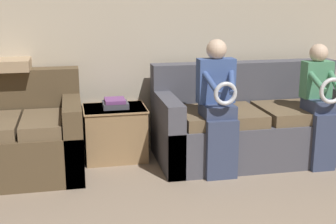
# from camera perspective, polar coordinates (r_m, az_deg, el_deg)

# --- Properties ---
(wall_back) EXTENTS (6.69, 0.06, 2.55)m
(wall_back) POSITION_cam_1_polar(r_m,az_deg,el_deg) (4.78, -0.80, 10.60)
(wall_back) COLOR beige
(wall_back) RESTS_ON ground_plane
(couch_main) EXTENTS (1.92, 0.87, 0.91)m
(couch_main) POSITION_cam_1_polar(r_m,az_deg,el_deg) (4.68, 10.38, -1.56)
(couch_main) COLOR #4C4C56
(couch_main) RESTS_ON ground_plane
(couch_side) EXTENTS (1.42, 0.92, 0.90)m
(couch_side) POSITION_cam_1_polar(r_m,az_deg,el_deg) (4.43, -19.63, -3.15)
(couch_side) COLOR brown
(couch_side) RESTS_ON ground_plane
(child_left_seated) EXTENTS (0.33, 0.38, 1.20)m
(child_left_seated) POSITION_cam_1_polar(r_m,az_deg,el_deg) (4.11, 6.15, 1.13)
(child_left_seated) COLOR #384260
(child_left_seated) RESTS_ON ground_plane
(child_right_seated) EXTENTS (0.27, 0.37, 1.14)m
(child_right_seated) POSITION_cam_1_polar(r_m,az_deg,el_deg) (4.50, 18.07, 1.38)
(child_right_seated) COLOR #384260
(child_right_seated) RESTS_ON ground_plane
(side_shelf) EXTENTS (0.60, 0.49, 0.51)m
(side_shelf) POSITION_cam_1_polar(r_m,az_deg,el_deg) (4.60, -6.46, -2.46)
(side_shelf) COLOR #9E7A51
(side_shelf) RESTS_ON ground_plane
(book_stack) EXTENTS (0.24, 0.23, 0.09)m
(book_stack) POSITION_cam_1_polar(r_m,az_deg,el_deg) (4.52, -6.46, 1.05)
(book_stack) COLOR #4C4C56
(book_stack) RESTS_ON side_shelf
(throw_pillow) EXTENTS (0.44, 0.44, 0.10)m
(throw_pillow) POSITION_cam_1_polar(r_m,az_deg,el_deg) (4.59, -19.12, 5.53)
(throw_pillow) COLOR tan
(throw_pillow) RESTS_ON couch_side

